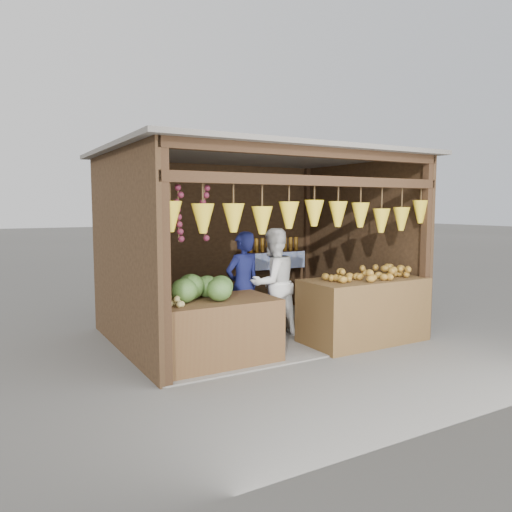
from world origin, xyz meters
The scene contains 12 objects.
ground centered at (0.00, 0.00, 0.00)m, with size 80.00×80.00×0.00m, color #514F49.
stall_structure centered at (-0.03, -0.04, 1.67)m, with size 4.30×3.30×2.66m.
back_shelf centered at (1.05, 1.28, 0.87)m, with size 1.25×0.32×1.32m.
counter_left centered at (-1.17, -0.97, 0.39)m, with size 1.51×0.85×0.78m, color #4D2C19.
counter_right centered at (1.07, -1.14, 0.44)m, with size 1.75×0.85×0.89m, color #4A3318.
stool centered at (-1.54, 0.20, 0.15)m, with size 0.32×0.32×0.30m, color black.
man_standing centered at (-0.37, -0.26, 0.77)m, with size 0.56×0.37×1.55m, color #131748.
woman_standing centered at (0.09, -0.31, 0.79)m, with size 0.77×0.60×1.58m, color white.
vendor_seated centered at (-1.54, 0.20, 0.81)m, with size 0.50×0.33×1.02m, color brown.
melon_pile centered at (-1.23, -0.92, 0.94)m, with size 1.00×0.50×0.32m, color #1F4713, non-canonical shape.
tanfruit_pile centered at (-1.74, -1.06, 0.84)m, with size 0.34×0.40×0.13m, color olive, non-canonical shape.
mango_pile centered at (1.09, -1.18, 1.00)m, with size 1.40×0.64×0.22m, color #AB4816, non-canonical shape.
Camera 1 is at (-3.67, -6.33, 1.90)m, focal length 35.00 mm.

